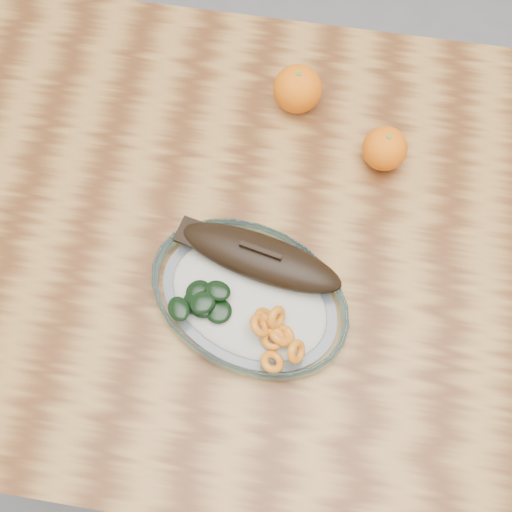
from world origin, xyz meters
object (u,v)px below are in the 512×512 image
(orange_left, at_px, (297,89))
(orange_right, at_px, (385,149))
(plated_meal, at_px, (250,295))
(dining_table, at_px, (299,265))

(orange_left, distance_m, orange_right, 0.16)
(orange_left, relative_size, orange_right, 1.12)
(plated_meal, relative_size, orange_right, 9.80)
(orange_left, bearing_deg, orange_right, -30.20)
(dining_table, bearing_deg, plated_meal, -121.54)
(dining_table, height_order, orange_right, orange_right)
(dining_table, xyz_separation_m, orange_left, (-0.04, 0.23, 0.14))
(dining_table, distance_m, orange_left, 0.27)
(plated_meal, bearing_deg, orange_left, 106.84)
(orange_left, bearing_deg, dining_table, -79.94)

